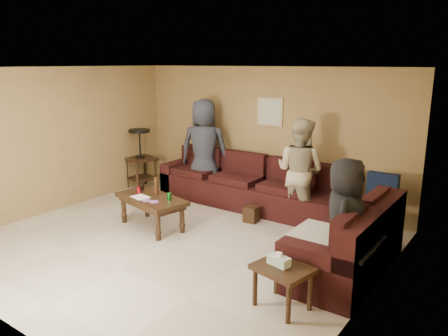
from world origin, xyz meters
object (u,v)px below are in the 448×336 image
waste_bin (251,214)px  person_middle (300,171)px  sectional_sofa (277,206)px  side_table_right (282,272)px  coffee_table (151,202)px  person_left (204,149)px  person_right (344,221)px  end_table_left (141,158)px

waste_bin → person_middle: person_middle is taller
sectional_sofa → side_table_right: size_ratio=7.00×
sectional_sofa → person_middle: 0.67m
coffee_table → person_left: 1.90m
coffee_table → person_right: 3.12m
sectional_sofa → person_left: person_left is taller
coffee_table → end_table_left: 2.32m
coffee_table → person_middle: person_middle is taller
coffee_table → side_table_right: size_ratio=1.98×
side_table_right → person_middle: size_ratio=0.39×
waste_bin → person_left: size_ratio=0.14×
person_middle → end_table_left: bearing=6.5°
sectional_sofa → person_left: bearing=164.3°
side_table_right → person_middle: 2.72m
person_middle → person_right: size_ratio=1.13×
person_right → sectional_sofa: bearing=38.1°
sectional_sofa → coffee_table: size_ratio=3.53×
sectional_sofa → coffee_table: bearing=-140.9°
end_table_left → person_right: size_ratio=0.81×
waste_bin → person_left: (-1.50, 0.65, 0.83)m
sectional_sofa → side_table_right: (1.25, -2.13, 0.09)m
end_table_left → person_right: bearing=-16.1°
waste_bin → person_middle: (0.62, 0.47, 0.73)m
sectional_sofa → end_table_left: end_table_left is taller
waste_bin → person_right: 2.31m
person_left → coffee_table: bearing=77.4°
side_table_right → person_left: 4.16m
end_table_left → person_middle: size_ratio=0.72×
end_table_left → waste_bin: bearing=-6.5°
sectional_sofa → person_middle: bearing=58.0°
sectional_sofa → person_middle: size_ratio=2.70×
side_table_right → coffee_table: bearing=162.8°
sectional_sofa → waste_bin: sectional_sofa is taller
side_table_right → person_left: (-3.15, 2.66, 0.54)m
coffee_table → person_middle: size_ratio=0.76×
waste_bin → person_right: person_right is taller
sectional_sofa → person_middle: (0.22, 0.35, 0.54)m
waste_bin → person_right: (1.95, -1.07, 0.63)m
person_middle → waste_bin: bearing=41.5°
coffee_table → waste_bin: (1.15, 1.14, -0.30)m
side_table_right → waste_bin: size_ratio=2.54×
end_table_left → side_table_right: 5.14m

